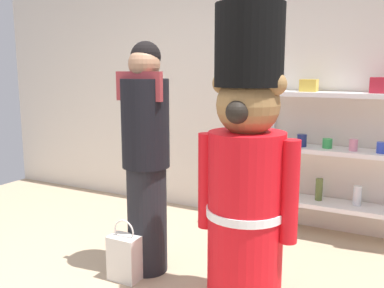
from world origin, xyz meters
name	(u,v)px	position (x,y,z in m)	size (l,w,h in m)	color
back_wall	(248,88)	(0.00, 2.20, 1.30)	(6.40, 0.12, 2.60)	silver
merchandise_shelf	(341,148)	(0.94, 1.98, 0.82)	(1.35, 0.35, 1.63)	white
teddy_bear_guard	(246,171)	(0.60, 0.56, 0.88)	(0.64, 0.49, 1.85)	red
person_shopper	(146,155)	(-0.21, 0.68, 0.88)	(0.36, 0.34, 1.68)	black
shopping_bag	(125,257)	(-0.27, 0.48, 0.17)	(0.22, 0.14, 0.45)	silver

